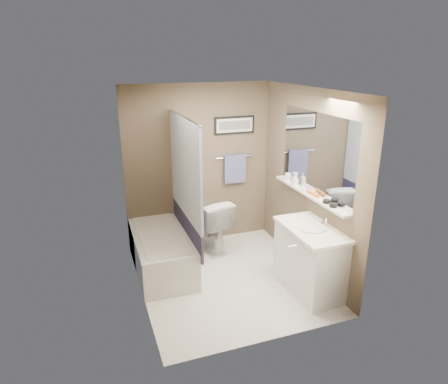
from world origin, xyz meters
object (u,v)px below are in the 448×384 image
object	(u,v)px
candle_bowl_far	(327,201)
bathtub	(161,251)
hair_brush_front	(313,193)
vanity	(310,261)
toilet	(209,224)
glass_jar	(288,177)
soap_bottle	(295,179)
candle_bowl_near	(333,205)

from	to	relation	value
candle_bowl_far	bathtub	bearing A→B (deg)	148.22
hair_brush_front	candle_bowl_far	bearing A→B (deg)	-90.00
vanity	hair_brush_front	bearing A→B (deg)	57.97
toilet	hair_brush_front	size ratio (longest dim) A/B	3.68
glass_jar	candle_bowl_far	bearing A→B (deg)	-90.00
toilet	hair_brush_front	bearing A→B (deg)	119.50
candle_bowl_far	glass_jar	distance (m)	0.95
candle_bowl_far	soap_bottle	bearing A→B (deg)	90.00
glass_jar	vanity	bearing A→B (deg)	-100.59
toilet	soap_bottle	xyz separation A→B (m)	(1.01, -0.68, 0.78)
toilet	glass_jar	bearing A→B (deg)	142.45
candle_bowl_near	candle_bowl_far	bearing A→B (deg)	90.00
bathtub	glass_jar	distance (m)	2.01
candle_bowl_near	hair_brush_front	size ratio (longest dim) A/B	0.41
toilet	vanity	size ratio (longest dim) A/B	0.90
glass_jar	soap_bottle	bearing A→B (deg)	-90.00
toilet	soap_bottle	distance (m)	1.45
glass_jar	hair_brush_front	bearing A→B (deg)	-90.00
bathtub	toilet	bearing A→B (deg)	23.54
vanity	glass_jar	distance (m)	1.26
candle_bowl_far	hair_brush_front	xyz separation A→B (m)	(0.00, 0.30, 0.00)
vanity	glass_jar	xyz separation A→B (m)	(0.19, 0.99, 0.77)
toilet	candle_bowl_near	xyz separation A→B (m)	(1.01, -1.57, 0.73)
vanity	candle_bowl_far	distance (m)	0.76
hair_brush_front	soap_bottle	xyz separation A→B (m)	(0.00, 0.45, 0.05)
candle_bowl_near	soap_bottle	size ratio (longest dim) A/B	0.62
glass_jar	candle_bowl_near	bearing A→B (deg)	-90.00
bathtub	soap_bottle	world-z (taller)	soap_bottle
vanity	candle_bowl_near	size ratio (longest dim) A/B	10.00
vanity	candle_bowl_near	bearing A→B (deg)	-30.53
vanity	soap_bottle	size ratio (longest dim) A/B	6.20
vanity	candle_bowl_near	xyz separation A→B (m)	(0.19, -0.10, 0.73)
candle_bowl_far	glass_jar	world-z (taller)	glass_jar
vanity	hair_brush_front	size ratio (longest dim) A/B	4.09
toilet	vanity	distance (m)	1.68
candle_bowl_near	candle_bowl_far	size ratio (longest dim) A/B	1.00
soap_bottle	bathtub	bearing A→B (deg)	168.74
candle_bowl_near	bathtub	bearing A→B (deg)	145.24
toilet	vanity	bearing A→B (deg)	107.14
vanity	candle_bowl_near	distance (m)	0.76
toilet	glass_jar	world-z (taller)	glass_jar
candle_bowl_far	glass_jar	xyz separation A→B (m)	(0.00, 0.95, 0.03)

